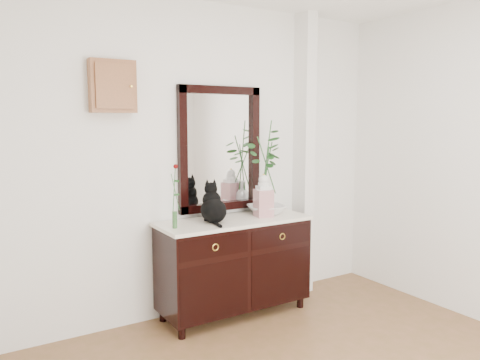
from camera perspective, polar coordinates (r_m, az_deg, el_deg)
wall_back at (r=4.12m, az=-3.74°, el=2.50°), size 3.60×0.04×2.70m
pilaster at (r=4.61m, az=7.78°, el=2.94°), size 0.12×0.20×2.70m
sideboard at (r=4.12m, az=-0.74°, el=-9.91°), size 1.33×0.52×0.82m
wall_mirror at (r=4.15m, az=-2.45°, el=3.78°), size 0.80×0.06×1.10m
key_cabinet at (r=3.76m, az=-15.27°, el=10.96°), size 0.35×0.10×0.40m
cat at (r=3.87m, az=-3.25°, el=-2.75°), size 0.28×0.32×0.34m
lotus_bowl at (r=4.25m, az=3.22°, el=-3.62°), size 0.39×0.39×0.08m
vase_branches at (r=4.19m, az=3.26°, el=1.72°), size 0.49×0.49×0.84m
bud_vase_rose at (r=3.68m, az=-8.01°, el=-1.92°), size 0.08×0.08×0.52m
ginger_jar at (r=4.11m, az=2.89°, el=-1.85°), size 0.17×0.17×0.38m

